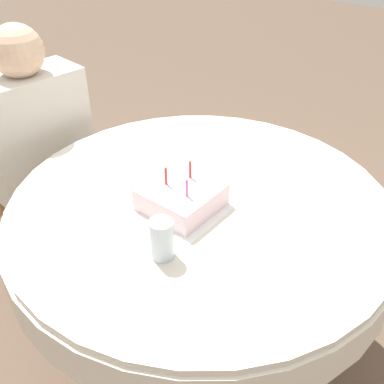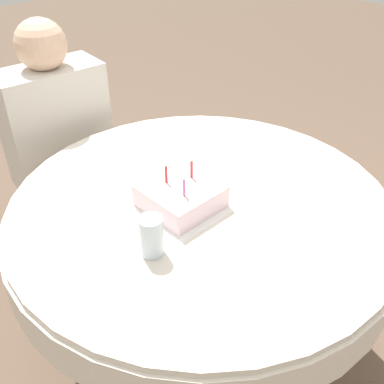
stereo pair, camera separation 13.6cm
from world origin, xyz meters
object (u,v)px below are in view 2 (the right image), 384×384
object	(u,v)px
person	(59,131)
birthday_cake	(181,196)
chair	(59,165)
drinking_glass	(151,236)

from	to	relation	value
person	birthday_cake	bearing A→B (deg)	-86.48
chair	drinking_glass	bearing A→B (deg)	-98.08
chair	drinking_glass	world-z (taller)	chair
chair	person	distance (m)	0.23
drinking_glass	birthday_cake	bearing A→B (deg)	26.74
birthday_cake	drinking_glass	world-z (taller)	birthday_cake
chair	birthday_cake	world-z (taller)	chair
person	drinking_glass	world-z (taller)	person
birthday_cake	drinking_glass	size ratio (longest dim) A/B	1.80
chair	birthday_cake	distance (m)	0.91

